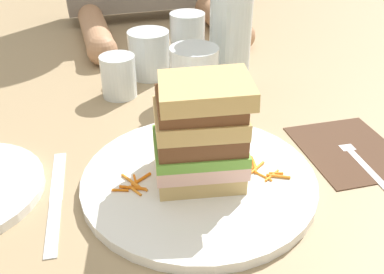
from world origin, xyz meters
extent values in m
plane|color=#9E8460|center=(0.00, 0.00, 0.00)|extent=(3.00, 3.00, 0.00)
cylinder|color=white|center=(0.01, -0.01, 0.01)|extent=(0.30, 0.30, 0.01)
cube|color=tan|center=(0.01, -0.01, 0.02)|extent=(0.12, 0.11, 0.02)
cube|color=beige|center=(0.01, -0.01, 0.04)|extent=(0.12, 0.11, 0.02)
cube|color=#6BA83D|center=(0.01, -0.01, 0.06)|extent=(0.12, 0.11, 0.01)
cube|color=brown|center=(0.01, -0.01, 0.08)|extent=(0.12, 0.10, 0.02)
cube|color=tan|center=(0.01, -0.01, 0.10)|extent=(0.12, 0.11, 0.02)
cube|color=brown|center=(0.01, -0.01, 0.12)|extent=(0.11, 0.10, 0.02)
cube|color=tan|center=(0.02, -0.02, 0.14)|extent=(0.12, 0.11, 0.03)
cylinder|color=orange|center=(-0.07, 0.00, 0.02)|extent=(0.00, 0.02, 0.00)
cylinder|color=orange|center=(-0.07, -0.02, 0.02)|extent=(0.03, 0.02, 0.00)
cylinder|color=orange|center=(-0.07, -0.02, 0.02)|extent=(0.02, 0.02, 0.00)
cylinder|color=orange|center=(-0.08, 0.00, 0.02)|extent=(0.02, 0.03, 0.00)
cylinder|color=orange|center=(-0.06, 0.00, 0.02)|extent=(0.02, 0.02, 0.00)
cylinder|color=orange|center=(-0.09, -0.01, 0.02)|extent=(0.02, 0.01, 0.00)
cylinder|color=orange|center=(-0.07, -0.02, 0.02)|extent=(0.01, 0.02, 0.00)
cylinder|color=orange|center=(0.11, -0.04, 0.02)|extent=(0.02, 0.01, 0.00)
cylinder|color=orange|center=(0.09, -0.04, 0.02)|extent=(0.02, 0.03, 0.00)
cylinder|color=orange|center=(0.09, -0.02, 0.02)|extent=(0.01, 0.03, 0.00)
cylinder|color=orange|center=(0.09, -0.01, 0.01)|extent=(0.01, 0.03, 0.00)
cylinder|color=orange|center=(0.11, -0.05, 0.02)|extent=(0.03, 0.02, 0.00)
cylinder|color=orange|center=(0.10, -0.04, 0.02)|extent=(0.03, 0.02, 0.00)
cylinder|color=orange|center=(0.08, -0.01, 0.02)|extent=(0.01, 0.02, 0.00)
cylinder|color=orange|center=(0.09, -0.02, 0.02)|extent=(0.03, 0.02, 0.00)
cube|color=#4C3323|center=(0.24, 0.00, 0.00)|extent=(0.14, 0.17, 0.00)
cube|color=silver|center=(0.24, -0.06, 0.00)|extent=(0.02, 0.11, 0.00)
cube|color=silver|center=(0.24, 0.01, 0.00)|extent=(0.02, 0.02, 0.00)
cylinder|color=silver|center=(0.25, 0.03, 0.00)|extent=(0.01, 0.04, 0.00)
cylinder|color=silver|center=(0.25, 0.03, 0.00)|extent=(0.01, 0.04, 0.00)
cylinder|color=silver|center=(0.24, 0.03, 0.00)|extent=(0.01, 0.04, 0.00)
cylinder|color=silver|center=(0.24, 0.03, 0.00)|extent=(0.01, 0.04, 0.00)
cube|color=silver|center=(-0.17, -0.04, 0.00)|extent=(0.02, 0.10, 0.00)
cube|color=silver|center=(-0.16, 0.06, 0.00)|extent=(0.03, 0.11, 0.00)
cylinder|color=white|center=(0.07, 0.22, 0.05)|extent=(0.08, 0.08, 0.09)
cylinder|color=orange|center=(0.07, 0.22, 0.04)|extent=(0.08, 0.08, 0.08)
cylinder|color=silver|center=(0.16, 0.28, 0.11)|extent=(0.08, 0.08, 0.21)
cylinder|color=silver|center=(0.02, 0.34, 0.04)|extent=(0.08, 0.08, 0.09)
cylinder|color=silver|center=(-0.05, 0.27, 0.04)|extent=(0.06, 0.06, 0.07)
cylinder|color=silver|center=(0.11, 0.40, 0.05)|extent=(0.07, 0.07, 0.10)
cylinder|color=tan|center=(-0.06, 0.55, 0.03)|extent=(0.06, 0.25, 0.06)
cylinder|color=tan|center=(0.25, 0.55, 0.03)|extent=(0.06, 0.25, 0.06)
sphere|color=tan|center=(-0.06, 0.43, 0.03)|extent=(0.06, 0.06, 0.06)
sphere|color=tan|center=(0.25, 0.43, 0.03)|extent=(0.06, 0.06, 0.06)
camera|label=1|loc=(-0.13, -0.44, 0.35)|focal=40.91mm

